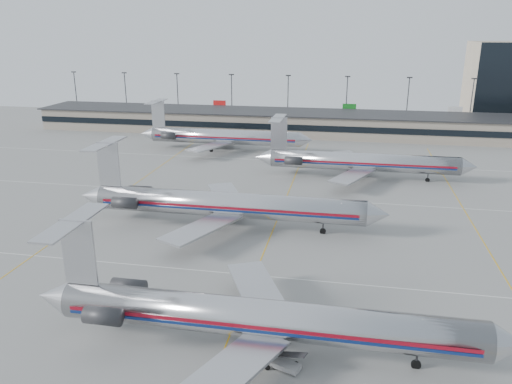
# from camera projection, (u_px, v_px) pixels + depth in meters

# --- Properties ---
(ground) EXTENTS (260.00, 260.00, 0.00)m
(ground) POSITION_uv_depth(u_px,v_px,m) (236.00, 320.00, 51.68)
(ground) COLOR gray
(ground) RESTS_ON ground
(apron_markings) EXTENTS (160.00, 0.15, 0.02)m
(apron_markings) POSITION_uv_depth(u_px,v_px,m) (254.00, 275.00, 61.02)
(apron_markings) COLOR silver
(apron_markings) RESTS_ON ground
(terminal) EXTENTS (162.00, 17.00, 6.25)m
(terminal) POSITION_uv_depth(u_px,v_px,m) (313.00, 123.00, 142.18)
(terminal) COLOR gray
(terminal) RESTS_ON ground
(light_mast_row) EXTENTS (163.60, 0.40, 15.28)m
(light_mast_row) POSITION_uv_depth(u_px,v_px,m) (317.00, 98.00, 153.59)
(light_mast_row) COLOR #38383D
(light_mast_row) RESTS_ON ground
(jet_foreground) EXTENTS (45.55, 26.82, 11.92)m
(jet_foreground) POSITION_uv_depth(u_px,v_px,m) (255.00, 317.00, 45.87)
(jet_foreground) COLOR silver
(jet_foreground) RESTS_ON ground
(jet_second_row) EXTENTS (47.68, 28.07, 12.48)m
(jet_second_row) POSITION_uv_depth(u_px,v_px,m) (222.00, 204.00, 75.08)
(jet_second_row) COLOR silver
(jet_second_row) RESTS_ON ground
(jet_third_row) EXTENTS (43.66, 26.86, 11.94)m
(jet_third_row) POSITION_uv_depth(u_px,v_px,m) (358.00, 161.00, 99.78)
(jet_third_row) COLOR silver
(jet_third_row) RESTS_ON ground
(jet_back_row) EXTENTS (43.63, 26.84, 11.93)m
(jet_back_row) POSITION_uv_depth(u_px,v_px,m) (221.00, 136.00, 123.05)
(jet_back_row) COLOR silver
(jet_back_row) RESTS_ON ground
(belt_loader) EXTENTS (4.06, 2.29, 2.08)m
(belt_loader) POSITION_uv_depth(u_px,v_px,m) (283.00, 363.00, 44.17)
(belt_loader) COLOR #9A9A9A
(belt_loader) RESTS_ON ground
(ramp_worker_near) EXTENTS (0.56, 0.65, 1.51)m
(ramp_worker_near) POSITION_uv_depth(u_px,v_px,m) (259.00, 361.00, 44.11)
(ramp_worker_near) COLOR #C9DD14
(ramp_worker_near) RESTS_ON ground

